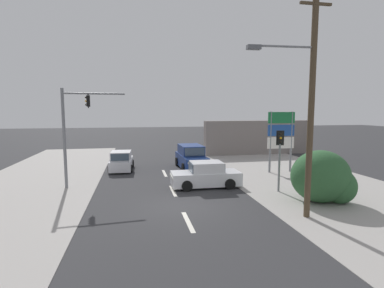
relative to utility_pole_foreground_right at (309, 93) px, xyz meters
name	(u,v)px	position (x,y,z in m)	size (l,w,h in m)	color
ground_plane	(181,207)	(-5.11, 2.43, -5.43)	(140.00, 140.00, 0.00)	#303033
lane_dash_near	(188,222)	(-5.11, 0.43, -5.43)	(0.20, 2.40, 0.01)	silver
lane_dash_mid	(173,191)	(-5.11, 5.43, -5.43)	(0.20, 2.40, 0.01)	silver
lane_dash_far	(165,173)	(-5.11, 10.43, -5.43)	(0.20, 2.40, 0.01)	silver
kerb_right_verge	(321,187)	(3.89, 4.43, -5.42)	(10.00, 44.00, 0.02)	#A39E99
kerb_left_verge	(22,194)	(-13.61, 6.43, -5.42)	(8.00, 40.00, 0.02)	#A39E99
utility_pole_foreground_right	(309,93)	(0.00, 0.00, 0.00)	(3.78, 0.41, 10.13)	#4C3D2B
traffic_signal_mast	(73,125)	(-10.85, 7.37, -1.60)	(3.68, 0.47, 6.00)	slate
pedestal_signal_right_kerb	(280,150)	(0.86, 4.06, -3.02)	(0.44, 0.30, 3.56)	slate
shopping_plaza_sign	(281,133)	(3.57, 9.17, -2.45)	(2.10, 0.16, 4.60)	slate
roadside_bush	(324,178)	(2.19, 1.84, -4.17)	(3.16, 2.71, 2.68)	#2D5B33
shopfront_wall_far	(259,137)	(5.89, 18.43, -3.63)	(12.00, 1.00, 3.60)	gray
sedan_kerbside_parked	(206,176)	(-3.01, 5.98, -4.73)	(4.26, 1.93, 1.56)	silver
hatchback_oncoming_mid	(121,161)	(-8.32, 12.24, -4.73)	(1.91, 3.71, 1.53)	silver
suv_receding_far	(191,158)	(-2.79, 11.92, -4.55)	(2.19, 4.60, 1.90)	navy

